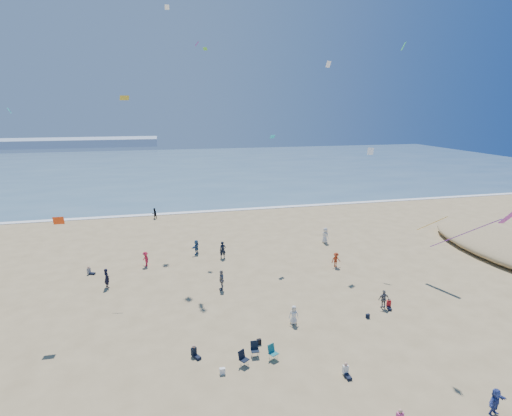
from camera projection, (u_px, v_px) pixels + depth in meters
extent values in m
cube|color=#476B84|center=(176.00, 168.00, 109.87)|extent=(220.00, 100.00, 0.06)
cube|color=white|center=(189.00, 212.00, 62.70)|extent=(220.00, 1.20, 0.08)
cube|color=#7A8EA8|center=(22.00, 143.00, 166.69)|extent=(110.00, 20.00, 3.20)
ellipsoid|color=tan|center=(512.00, 249.00, 44.75)|extent=(10.00, 22.00, 2.20)
imported|color=silver|center=(294.00, 315.00, 30.26)|extent=(0.82, 0.64, 1.49)
imported|color=red|center=(146.00, 259.00, 41.35)|extent=(1.00, 1.17, 1.57)
imported|color=black|center=(223.00, 250.00, 43.52)|extent=(0.69, 0.46, 1.88)
imported|color=gray|center=(221.00, 280.00, 35.90)|extent=(0.50, 1.13, 1.89)
imported|color=silver|center=(325.00, 235.00, 48.47)|extent=(0.96, 1.11, 1.92)
imported|color=#325B8A|center=(196.00, 247.00, 44.86)|extent=(1.19, 1.53, 1.62)
imported|color=slate|center=(384.00, 299.00, 32.64)|extent=(0.94, 0.41, 1.59)
imported|color=black|center=(154.00, 213.00, 59.16)|extent=(0.98, 0.95, 1.59)
imported|color=black|center=(107.00, 278.00, 36.38)|extent=(0.73, 0.80, 1.83)
imported|color=#374A99|center=(495.00, 402.00, 21.27)|extent=(1.51, 0.83, 1.55)
imported|color=#AA3418|center=(336.00, 260.00, 41.14)|extent=(1.07, 0.70, 1.56)
cube|color=white|center=(222.00, 371.00, 24.65)|extent=(0.35, 0.20, 0.40)
cube|color=black|center=(259.00, 342.00, 27.76)|extent=(0.30, 0.22, 0.38)
cube|color=black|center=(368.00, 316.00, 31.23)|extent=(0.28, 0.18, 0.34)
cube|color=silver|center=(167.00, 7.00, 49.20)|extent=(0.58, 0.62, 0.46)
cube|color=white|center=(328.00, 64.00, 42.30)|extent=(0.73, 0.56, 0.65)
cube|color=green|center=(205.00, 49.00, 46.05)|extent=(0.54, 0.47, 0.32)
cube|color=green|center=(404.00, 46.00, 28.63)|extent=(0.44, 0.55, 0.57)
cube|color=red|center=(59.00, 221.00, 28.55)|extent=(0.75, 0.20, 0.59)
cube|color=yellow|center=(124.00, 98.00, 36.53)|extent=(0.87, 0.38, 0.43)
cube|color=#29C1E2|center=(9.00, 111.00, 30.27)|extent=(0.44, 0.60, 0.42)
cube|color=#802891|center=(197.00, 44.00, 39.10)|extent=(0.42, 0.86, 0.40)
cube|color=#13A7CE|center=(272.00, 137.00, 42.03)|extent=(0.72, 0.57, 0.37)
cube|color=white|center=(370.00, 151.00, 40.42)|extent=(0.60, 0.54, 0.71)
cube|color=#FFAA1A|center=(432.00, 223.00, 37.37)|extent=(0.35, 2.64, 1.87)
cube|color=purple|center=(464.00, 234.00, 20.84)|extent=(0.35, 3.30, 2.33)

